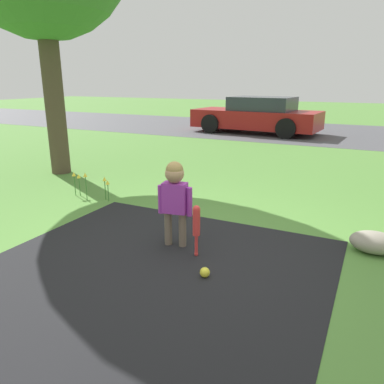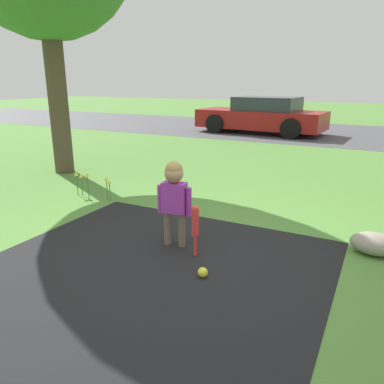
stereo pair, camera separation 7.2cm
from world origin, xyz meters
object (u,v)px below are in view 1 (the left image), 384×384
parked_car (257,116)px  child (175,192)px  baseball_bat (196,224)px  sports_ball (205,272)px

parked_car → child: bearing=105.6°
baseball_bat → parked_car: 9.51m
sports_ball → parked_car: bearing=104.3°
child → sports_ball: 0.92m
child → parked_car: bearing=92.2°
sports_ball → parked_car: 9.92m
child → sports_ball: bearing=-49.9°
child → baseball_bat: (0.31, -0.13, -0.25)m
baseball_bat → sports_ball: 0.53m
child → sports_ball: (0.56, -0.48, -0.55)m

